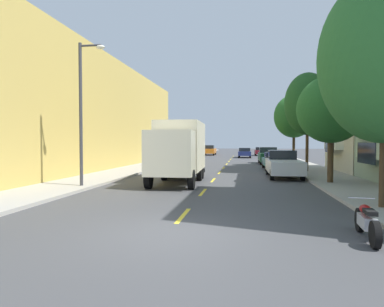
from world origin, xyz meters
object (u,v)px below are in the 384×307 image
street_tree_second (331,109)px  parked_pickup_forest (269,156)px  delivery_box_truck (179,148)px  parked_motorcycle (367,222)px  street_tree_third (308,104)px  parked_sedan_burgundy (260,151)px  street_tree_farthest (294,116)px  parked_pickup_orange (209,150)px  parked_sedan_teal (275,160)px  parked_pickup_white (283,164)px  moving_navy_sedan (245,153)px  street_lamp (83,104)px  parked_wagon_champagne (175,158)px

street_tree_second → parked_pickup_forest: 18.02m
delivery_box_truck → parked_motorcycle: delivery_box_truck is taller
street_tree_third → parked_sedan_burgundy: bearing=93.6°
parked_sedan_burgundy → street_tree_farthest: bearing=-85.4°
parked_pickup_orange → parked_sedan_teal: size_ratio=1.17×
street_tree_second → parked_pickup_white: size_ratio=1.07×
moving_navy_sedan → parked_motorcycle: moving_navy_sedan is taller
parked_pickup_orange → parked_sedan_burgundy: bearing=-7.0°
street_lamp → street_tree_second: bearing=15.2°
parked_pickup_orange → parked_motorcycle: parked_pickup_orange is taller
delivery_box_truck → street_lamp: bearing=-142.1°
street_tree_farthest → parked_wagon_champagne: bearing=-164.5°
parked_wagon_champagne → moving_navy_sedan: parked_wagon_champagne is taller
parked_pickup_orange → parked_pickup_white: (8.66, -36.30, 0.00)m
parked_wagon_champagne → parked_pickup_forest: 10.84m
street_lamp → parked_pickup_white: bearing=34.6°
parked_sedan_burgundy → street_tree_third: bearing=-86.4°
street_tree_third → street_lamp: size_ratio=1.03×
street_tree_second → parked_motorcycle: bearing=-98.8°
street_lamp → parked_pickup_orange: street_lamp is taller
street_lamp → delivery_box_truck: (4.14, 3.23, -2.24)m
parked_wagon_champagne → parked_motorcycle: (9.10, -21.72, -0.39)m
street_tree_farthest → parked_pickup_forest: street_tree_farthest is taller
moving_navy_sedan → street_tree_farthest: bearing=-75.0°
street_tree_farthest → parked_motorcycle: 25.12m
parked_pickup_white → delivery_box_truck: bearing=-147.8°
street_tree_second → parked_pickup_orange: 41.59m
delivery_box_truck → parked_sedan_burgundy: size_ratio=1.57×
street_tree_third → street_tree_farthest: (0.00, 7.05, -0.39)m
street_tree_farthest → parked_sedan_teal: (-2.07, -4.00, -3.95)m
street_tree_farthest → parked_motorcycle: size_ratio=3.20×
parked_pickup_forest → parked_pickup_orange: bearing=111.0°
parked_pickup_orange → parked_wagon_champagne: bearing=-90.1°
parked_sedan_teal → parked_wagon_champagne: 8.74m
street_tree_farthest → delivery_box_truck: street_tree_farthest is taller
parked_pickup_white → moving_navy_sedan: parked_pickup_white is taller
street_tree_second → parked_wagon_champagne: bearing=134.1°
street_tree_farthest → parked_pickup_orange: (-10.69, 25.97, -3.87)m
street_lamp → parked_wagon_champagne: 14.93m
delivery_box_truck → moving_navy_sedan: (3.61, 31.39, -1.19)m
parked_sedan_teal → parked_pickup_forest: (-0.01, 7.51, 0.08)m
delivery_box_truck → parked_motorcycle: bearing=-58.0°
street_lamp → parked_wagon_champagne: bearing=83.7°
parked_pickup_orange → parked_sedan_burgundy: (8.66, -1.06, -0.08)m
delivery_box_truck → parked_sedan_teal: 11.98m
parked_sedan_teal → parked_pickup_forest: 7.51m
street_lamp → parked_sedan_burgundy: bearing=76.3°
parked_motorcycle → street_lamp: bearing=145.9°
moving_navy_sedan → street_tree_second: bearing=-81.6°
street_tree_farthest → delivery_box_truck: 16.65m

